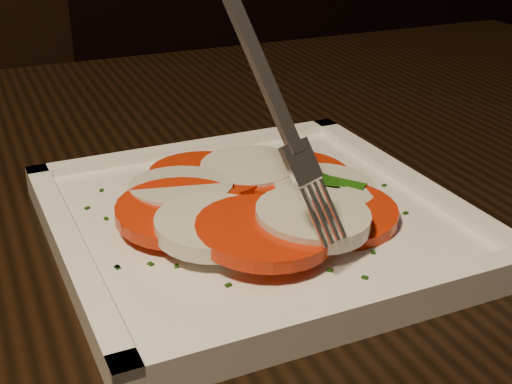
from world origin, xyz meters
name	(u,v)px	position (x,y,z in m)	size (l,w,h in m)	color
table	(220,292)	(-0.27, 0.22, 0.65)	(1.24, 0.86, 0.75)	black
plate	(256,223)	(-0.27, 0.14, 0.76)	(0.25, 0.25, 0.01)	white
caprese_salad	(256,199)	(-0.27, 0.14, 0.77)	(0.20, 0.19, 0.03)	red
fork	(246,74)	(-0.29, 0.11, 0.87)	(0.04, 0.11, 0.16)	white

